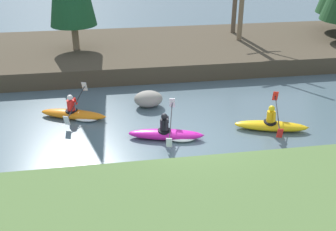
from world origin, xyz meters
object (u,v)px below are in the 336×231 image
Objects in this scene: kayaker_middle at (169,134)px; kayaker_trailing at (76,114)px; boulder_midstream at (148,99)px; kayaker_lead at (272,125)px.

kayaker_trailing is at bearing 159.62° from kayaker_middle.
kayaker_lead is at bearing -33.46° from boulder_midstream.
kayaker_lead is 1.01× the size of kayaker_trailing.
kayaker_middle is 2.31× the size of boulder_midstream.
boulder_midstream is at bearing 162.48° from kayaker_lead.
kayaker_lead and kayaker_trailing have the same top height.
kayaker_middle is at bearing -81.96° from boulder_midstream.
boulder_midstream is at bearing 110.71° from kayaker_middle.
kayaker_middle is 2.95m from boulder_midstream.
kayaker_lead reaches higher than boulder_midstream.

